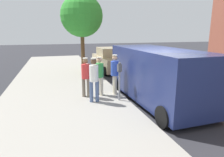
# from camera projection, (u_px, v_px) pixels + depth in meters

# --- Properties ---
(ground_plane) EXTENTS (80.00, 80.00, 0.00)m
(ground_plane) POSITION_uv_depth(u_px,v_px,m) (154.00, 103.00, 8.05)
(ground_plane) COLOR #2D2D33
(sidewalk_slab) EXTENTS (5.00, 32.00, 0.15)m
(sidewalk_slab) POSITION_uv_depth(u_px,v_px,m) (64.00, 111.00, 7.07)
(sidewalk_slab) COLOR #9E998E
(sidewalk_slab) RESTS_ON ground
(parking_meter_near) EXTENTS (0.14, 0.18, 1.52)m
(parking_meter_near) POSITION_uv_depth(u_px,v_px,m) (119.00, 75.00, 7.71)
(parking_meter_near) COLOR gray
(parking_meter_near) RESTS_ON sidewalk_slab
(pedestrian_in_white) EXTENTS (0.36, 0.34, 1.70)m
(pedestrian_in_white) POSITION_uv_depth(u_px,v_px,m) (94.00, 77.00, 7.55)
(pedestrian_in_white) COLOR #4C608C
(pedestrian_in_white) RESTS_ON sidewalk_slab
(pedestrian_in_blue) EXTENTS (0.34, 0.36, 1.70)m
(pedestrian_in_blue) POSITION_uv_depth(u_px,v_px,m) (115.00, 72.00, 8.54)
(pedestrian_in_blue) COLOR beige
(pedestrian_in_blue) RESTS_ON sidewalk_slab
(pedestrian_in_green) EXTENTS (0.34, 0.34, 1.62)m
(pedestrian_in_green) POSITION_uv_depth(u_px,v_px,m) (100.00, 74.00, 8.41)
(pedestrian_in_green) COLOR beige
(pedestrian_in_green) RESTS_ON sidewalk_slab
(pedestrian_in_red) EXTENTS (0.34, 0.34, 1.63)m
(pedestrian_in_red) POSITION_uv_depth(u_px,v_px,m) (86.00, 75.00, 8.15)
(pedestrian_in_red) COLOR #726656
(pedestrian_in_red) RESTS_ON sidewalk_slab
(parked_van) EXTENTS (2.27, 5.26, 2.15)m
(parked_van) POSITION_uv_depth(u_px,v_px,m) (157.00, 74.00, 7.91)
(parked_van) COLOR navy
(parked_van) RESTS_ON ground
(parked_sedan_behind) EXTENTS (2.02, 4.44, 1.65)m
(parked_sedan_behind) POSITION_uv_depth(u_px,v_px,m) (111.00, 60.00, 14.63)
(parked_sedan_behind) COLOR tan
(parked_sedan_behind) RESTS_ON ground
(street_tree) EXTENTS (2.61, 2.61, 4.90)m
(street_tree) POSITION_uv_depth(u_px,v_px,m) (82.00, 16.00, 12.36)
(street_tree) COLOR brown
(street_tree) RESTS_ON sidewalk_slab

